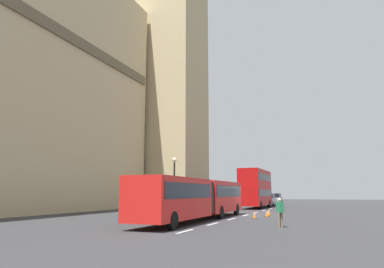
% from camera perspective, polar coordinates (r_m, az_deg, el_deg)
% --- Properties ---
extents(ground_plane, '(160.00, 160.00, 0.00)m').
position_cam_1_polar(ground_plane, '(32.74, 9.03, -12.90)').
color(ground_plane, '#333335').
extents(lane_centre_marking, '(29.80, 0.16, 0.01)m').
position_cam_1_polar(lane_centre_marking, '(31.97, 8.71, -12.99)').
color(lane_centre_marking, silver).
rests_on(lane_centre_marking, ground_plane).
extents(articulated_bus, '(16.78, 2.54, 2.90)m').
position_cam_1_polar(articulated_bus, '(26.03, 0.88, -10.07)').
color(articulated_bus, red).
rests_on(articulated_bus, ground_plane).
extents(double_decker_bus, '(10.08, 2.54, 4.90)m').
position_cam_1_polar(double_decker_bus, '(46.95, 10.35, -8.51)').
color(double_decker_bus, '#B20F0F').
rests_on(double_decker_bus, ground_plane).
extents(sedan_lead, '(4.40, 1.86, 1.85)m').
position_cam_1_polar(sedan_lead, '(55.34, 12.39, -10.43)').
color(sedan_lead, '#B7B7BC').
rests_on(sedan_lead, ground_plane).
extents(sedan_trailing, '(4.40, 1.86, 1.85)m').
position_cam_1_polar(sedan_trailing, '(64.01, 13.51, -10.24)').
color(sedan_trailing, gray).
rests_on(sedan_trailing, ground_plane).
extents(traffic_cone_west, '(0.36, 0.36, 0.58)m').
position_cam_1_polar(traffic_cone_west, '(28.15, 10.17, -12.86)').
color(traffic_cone_west, black).
rests_on(traffic_cone_west, ground_plane).
extents(traffic_cone_middle, '(0.36, 0.36, 0.58)m').
position_cam_1_polar(traffic_cone_middle, '(30.42, 12.12, -12.54)').
color(traffic_cone_middle, black).
rests_on(traffic_cone_middle, ground_plane).
extents(traffic_cone_east, '(0.36, 0.36, 0.58)m').
position_cam_1_polar(traffic_cone_east, '(32.08, 12.42, -12.37)').
color(traffic_cone_east, black).
rests_on(traffic_cone_east, ground_plane).
extents(street_lamp, '(0.44, 0.44, 5.27)m').
position_cam_1_polar(street_lamp, '(33.14, -2.91, -7.68)').
color(street_lamp, black).
rests_on(street_lamp, ground_plane).
extents(pedestrian_near_cones, '(0.45, 0.46, 1.69)m').
position_cam_1_polar(pedestrian_near_cones, '(21.29, 14.14, -12.15)').
color(pedestrian_near_cones, '#726651').
rests_on(pedestrian_near_cones, ground_plane).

